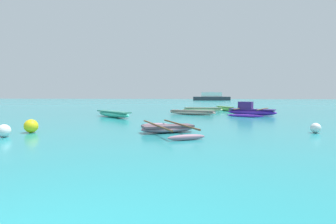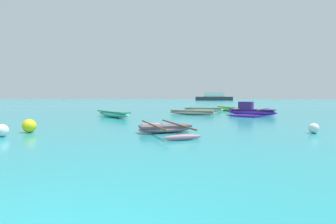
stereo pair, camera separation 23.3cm
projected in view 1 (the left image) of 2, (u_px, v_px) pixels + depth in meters
The scene contains 10 objects.
moored_boat_0 at pixel (168, 128), 10.67m from camera, with size 3.11×4.27×0.36m.
moored_boat_1 at pixel (225, 108), 26.46m from camera, with size 1.75×3.58×0.42m.
moored_boat_2 at pixel (192, 112), 20.54m from camera, with size 3.84×1.74×0.36m.
moored_boat_3 at pixel (113, 114), 18.24m from camera, with size 3.52×3.19×0.43m.
moored_boat_4 at pixel (203, 109), 24.24m from camera, with size 3.66×0.60×0.42m.
moored_boat_5 at pixel (251, 111), 19.91m from camera, with size 3.92×4.54×1.05m.
mooring_buoy_0 at pixel (316, 128), 10.52m from camera, with size 0.40×0.40×0.40m.
mooring_buoy_1 at pixel (31, 126), 10.61m from camera, with size 0.55×0.55×0.55m.
mooring_buoy_2 at pixel (4, 131), 9.49m from camera, with size 0.47×0.47×0.47m.
distant_ferry at pixel (212, 97), 84.69m from camera, with size 11.79×2.59×2.59m.
Camera 1 is at (1.76, -1.37, 1.50)m, focal length 28.00 mm.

